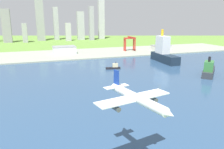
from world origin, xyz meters
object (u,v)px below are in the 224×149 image
(cargo_ship, at_px, (164,53))
(port_crane_red, at_px, (130,40))
(airplane_landing, at_px, (137,98))
(warehouse_annex, at_px, (161,48))
(tugboat_small, at_px, (114,67))
(container_barge, at_px, (209,70))
(warehouse_main, at_px, (64,50))

(cargo_ship, xyz_separation_m, port_crane_red, (-8.70, 131.24, 10.32))
(airplane_landing, relative_size, warehouse_annex, 1.08)
(cargo_ship, height_order, tugboat_small, cargo_ship)
(warehouse_annex, bearing_deg, tugboat_small, -140.51)
(airplane_landing, height_order, tugboat_small, airplane_landing)
(tugboat_small, bearing_deg, container_barge, -36.07)
(tugboat_small, xyz_separation_m, warehouse_annex, (169.76, 139.91, 5.40))
(cargo_ship, xyz_separation_m, warehouse_main, (-158.88, 144.86, -6.43))
(container_barge, xyz_separation_m, port_crane_red, (-13.12, 238.36, 19.18))
(tugboat_small, bearing_deg, cargo_ship, 14.20)
(container_barge, bearing_deg, warehouse_annex, 74.89)
(airplane_landing, relative_size, tugboat_small, 1.94)
(port_crane_red, bearing_deg, warehouse_main, 174.82)
(airplane_landing, height_order, cargo_ship, cargo_ship)
(cargo_ship, distance_m, warehouse_annex, 130.17)
(cargo_ship, height_order, container_barge, cargo_ship)
(container_barge, relative_size, warehouse_annex, 1.17)
(container_barge, relative_size, port_crane_red, 1.30)
(port_crane_red, height_order, warehouse_main, port_crane_red)
(cargo_ship, relative_size, warehouse_annex, 1.78)
(container_barge, height_order, port_crane_red, port_crane_red)
(warehouse_annex, bearing_deg, warehouse_main, 171.90)
(tugboat_small, distance_m, warehouse_main, 179.77)
(tugboat_small, height_order, port_crane_red, port_crane_red)
(airplane_landing, xyz_separation_m, warehouse_main, (17.10, 397.02, -29.99))
(cargo_ship, height_order, warehouse_main, cargo_ship)
(port_crane_red, bearing_deg, warehouse_annex, -14.00)
(port_crane_red, xyz_separation_m, warehouse_annex, (72.61, -18.11, -18.21))
(cargo_ship, distance_m, port_crane_red, 131.93)
(cargo_ship, relative_size, tugboat_small, 3.21)
(airplane_landing, bearing_deg, warehouse_annex, 56.71)
(tugboat_small, xyz_separation_m, container_barge, (110.28, -80.34, 4.43))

